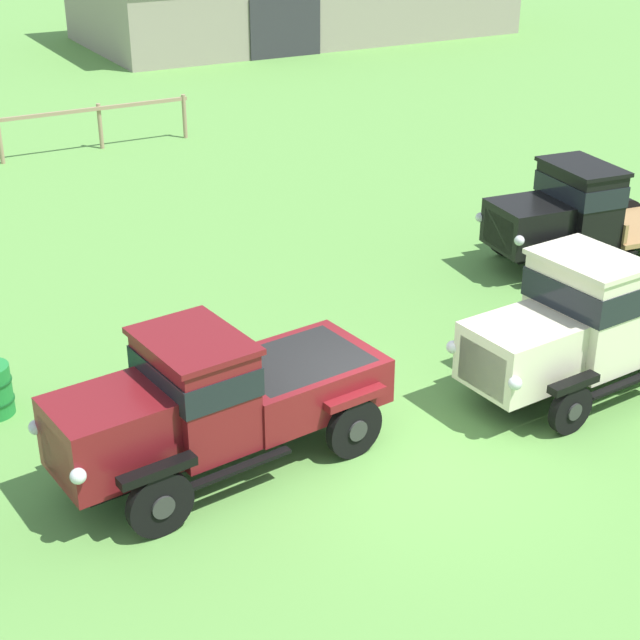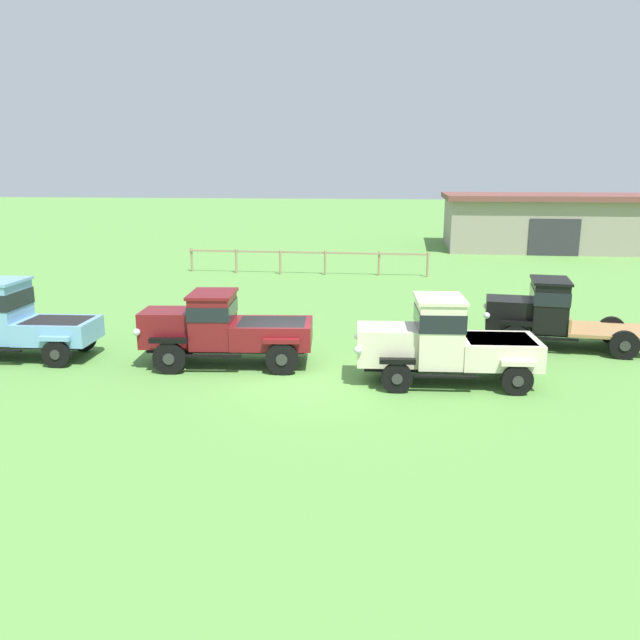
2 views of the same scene
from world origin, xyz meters
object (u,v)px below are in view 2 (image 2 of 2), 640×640
(vintage_truck_far_side, at_px, (545,312))
(oil_drum_beside_row, at_px, (179,324))
(vintage_truck_midrow_center, at_px, (444,341))
(farm_shed, at_px, (582,221))
(vintage_truck_second_in_line, at_px, (223,327))
(vintage_truck_foreground_near, at_px, (12,320))

(vintage_truck_far_side, xyz_separation_m, oil_drum_beside_row, (-11.66, -0.34, -0.68))
(vintage_truck_far_side, bearing_deg, vintage_truck_midrow_center, -129.44)
(vintage_truck_midrow_center, bearing_deg, farm_shed, 70.18)
(farm_shed, xyz_separation_m, oil_drum_beside_row, (-19.69, -27.69, -1.53))
(farm_shed, height_order, vintage_truck_midrow_center, farm_shed)
(oil_drum_beside_row, bearing_deg, farm_shed, 54.58)
(farm_shed, relative_size, vintage_truck_far_side, 3.93)
(vintage_truck_midrow_center, bearing_deg, oil_drum_beside_row, 156.66)
(oil_drum_beside_row, bearing_deg, vintage_truck_far_side, 1.65)
(farm_shed, distance_m, vintage_truck_second_in_line, 35.17)
(vintage_truck_foreground_near, relative_size, oil_drum_beside_row, 5.77)
(oil_drum_beside_row, bearing_deg, vintage_truck_foreground_near, -140.69)
(vintage_truck_second_in_line, xyz_separation_m, vintage_truck_midrow_center, (6.00, -0.69, 0.02))
(farm_shed, relative_size, oil_drum_beside_row, 24.21)
(farm_shed, height_order, vintage_truck_far_side, farm_shed)
(vintage_truck_second_in_line, xyz_separation_m, oil_drum_beside_row, (-2.40, 2.94, -0.68))
(vintage_truck_midrow_center, bearing_deg, vintage_truck_foreground_near, 177.70)
(vintage_truck_foreground_near, xyz_separation_m, oil_drum_beside_row, (3.83, 3.13, -0.73))
(vintage_truck_midrow_center, height_order, oil_drum_beside_row, vintage_truck_midrow_center)
(farm_shed, bearing_deg, vintage_truck_second_in_line, -119.45)
(vintage_truck_far_side, bearing_deg, vintage_truck_foreground_near, -167.37)
(vintage_truck_midrow_center, xyz_separation_m, vintage_truck_far_side, (3.26, 3.96, -0.02))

